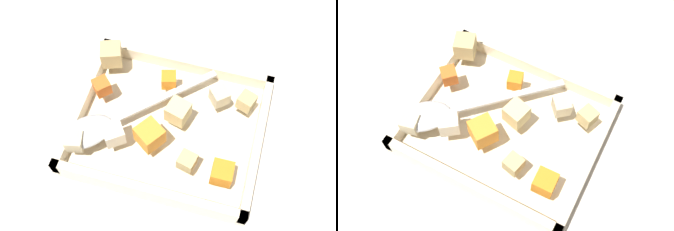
{
  "view_description": "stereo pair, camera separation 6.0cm",
  "coord_description": "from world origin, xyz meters",
  "views": [
    {
      "loc": [
        0.09,
        -0.29,
        0.58
      ],
      "look_at": [
        0.02,
        -0.01,
        0.05
      ],
      "focal_mm": 44.21,
      "sensor_mm": 36.0,
      "label": 1
    },
    {
      "loc": [
        0.15,
        -0.27,
        0.58
      ],
      "look_at": [
        0.02,
        -0.01,
        0.05
      ],
      "focal_mm": 44.21,
      "sensor_mm": 36.0,
      "label": 2
    }
  ],
  "objects": [
    {
      "name": "potato_chunk_mid_right",
      "position": [
        0.03,
        -0.01,
        0.06
      ],
      "size": [
        0.04,
        0.04,
        0.03
      ],
      "primitive_type": "cube",
      "rotation": [
        0.0,
        0.0,
        1.31
      ],
      "color": "#E0CC89",
      "rests_on": "baking_dish"
    },
    {
      "name": "baking_dish",
      "position": [
        0.02,
        -0.01,
        0.01
      ],
      "size": [
        0.28,
        0.23,
        0.04
      ],
      "color": "beige",
      "rests_on": "ground_plane"
    },
    {
      "name": "parsnip_chunk_heap_side",
      "position": [
        -0.05,
        -0.07,
        0.05
      ],
      "size": [
        0.04,
        0.04,
        0.03
      ],
      "primitive_type": "cube",
      "rotation": [
        0.0,
        0.0,
        0.63
      ],
      "color": "silver",
      "rests_on": "baking_dish"
    },
    {
      "name": "serving_spoon",
      "position": [
        -0.08,
        -0.06,
        0.05
      ],
      "size": [
        0.21,
        0.2,
        0.02
      ],
      "rotation": [
        0.0,
        0.0,
        0.77
      ],
      "color": "silver",
      "rests_on": "baking_dish"
    },
    {
      "name": "potato_chunk_near_left",
      "position": [
        -0.1,
        0.06,
        0.06
      ],
      "size": [
        0.04,
        0.04,
        0.03
      ],
      "primitive_type": "cube",
      "rotation": [
        0.0,
        0.0,
        0.34
      ],
      "color": "tan",
      "rests_on": "baking_dish"
    },
    {
      "name": "carrot_chunk_front_center",
      "position": [
        -0.0,
        -0.06,
        0.06
      ],
      "size": [
        0.05,
        0.05,
        0.03
      ],
      "primitive_type": "cube",
      "rotation": [
        0.0,
        0.0,
        0.96
      ],
      "color": "orange",
      "rests_on": "baking_dish"
    },
    {
      "name": "carrot_chunk_corner_ne",
      "position": [
        0.0,
        0.04,
        0.05
      ],
      "size": [
        0.03,
        0.03,
        0.02
      ],
      "primitive_type": "cube",
      "rotation": [
        0.0,
        0.0,
        4.98
      ],
      "color": "orange",
      "rests_on": "baking_dish"
    },
    {
      "name": "potato_chunk_heap_top",
      "position": [
        0.06,
        -0.08,
        0.05
      ],
      "size": [
        0.03,
        0.03,
        0.02
      ],
      "primitive_type": "cube",
      "rotation": [
        0.0,
        0.0,
        4.48
      ],
      "color": "tan",
      "rests_on": "baking_dish"
    },
    {
      "name": "potato_chunk_back_center",
      "position": [
        0.12,
        0.04,
        0.05
      ],
      "size": [
        0.03,
        0.03,
        0.02
      ],
      "primitive_type": "cube",
      "rotation": [
        0.0,
        0.0,
        1.21
      ],
      "color": "tan",
      "rests_on": "baking_dish"
    },
    {
      "name": "potato_chunk_rim_edge",
      "position": [
        0.08,
        0.04,
        0.05
      ],
      "size": [
        0.03,
        0.03,
        0.02
      ],
      "primitive_type": "cube",
      "rotation": [
        0.0,
        0.0,
        5.41
      ],
      "color": "beige",
      "rests_on": "baking_dish"
    },
    {
      "name": "carrot_chunk_far_left",
      "position": [
        -0.09,
        0.01,
        0.05
      ],
      "size": [
        0.03,
        0.03,
        0.02
      ],
      "primitive_type": "cube",
      "rotation": [
        0.0,
        0.0,
        2.35
      ],
      "color": "orange",
      "rests_on": "baking_dish"
    },
    {
      "name": "ground_plane",
      "position": [
        0.0,
        0.0,
        0.0
      ],
      "size": [
        4.0,
        4.0,
        0.0
      ],
      "primitive_type": "plane",
      "color": "beige"
    },
    {
      "name": "carrot_chunk_corner_sw",
      "position": [
        0.11,
        -0.08,
        0.05
      ],
      "size": [
        0.03,
        0.03,
        0.03
      ],
      "primitive_type": "cube",
      "rotation": [
        0.0,
        0.0,
        1.59
      ],
      "color": "orange",
      "rests_on": "baking_dish"
    },
    {
      "name": "potato_chunk_mid_left",
      "position": [
        -0.1,
        -0.09,
        0.05
      ],
      "size": [
        0.03,
        0.03,
        0.02
      ],
      "primitive_type": "cube",
      "rotation": [
        0.0,
        0.0,
        1.79
      ],
      "color": "beige",
      "rests_on": "baking_dish"
    }
  ]
}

